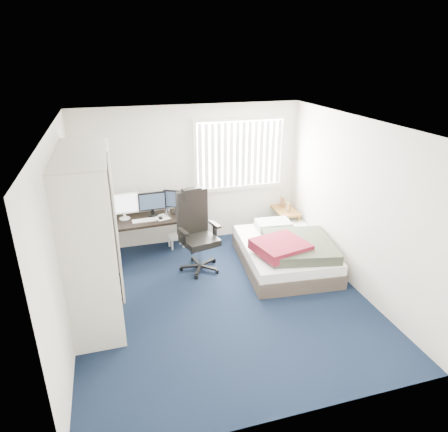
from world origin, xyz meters
TOP-DOWN VIEW (x-y plane):
  - ground at (0.00, 0.00)m, footprint 4.20×4.20m
  - room_shell at (0.00, 0.00)m, footprint 4.20×4.20m
  - window_assembly at (0.90, 2.04)m, footprint 1.72×0.09m
  - closet at (-1.67, 0.27)m, footprint 0.64×1.84m
  - desk at (-0.78, 1.76)m, footprint 1.41×0.71m
  - office_chair at (-0.15, 1.04)m, footprint 0.76×0.76m
  - footstool at (-0.36, 1.85)m, footprint 0.33×0.28m
  - nightstand at (1.75, 1.85)m, footprint 0.40×0.77m
  - bed at (1.26, 0.65)m, footprint 1.52×1.94m
  - pine_box at (-1.65, 0.09)m, footprint 0.48×0.39m

SIDE VIEW (x-z plane):
  - ground at x=0.00m, z-range 0.00..0.00m
  - pine_box at x=-1.65m, z-range 0.00..0.32m
  - footstool at x=-0.36m, z-range 0.06..0.30m
  - bed at x=1.26m, z-range -0.04..0.57m
  - nightstand at x=1.75m, z-range 0.11..0.81m
  - office_chair at x=-0.15m, z-range -0.15..1.18m
  - desk at x=-0.78m, z-range 0.15..1.29m
  - closet at x=-1.67m, z-range 0.24..2.46m
  - room_shell at x=0.00m, z-range -0.59..3.61m
  - window_assembly at x=0.90m, z-range 0.94..2.26m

